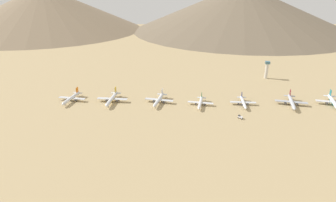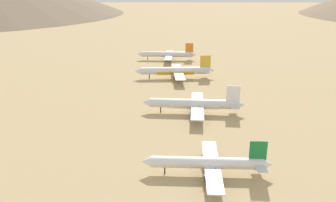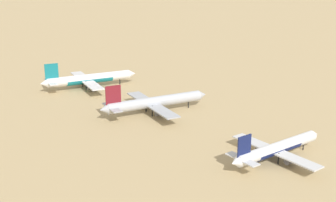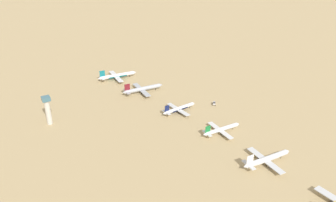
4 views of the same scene
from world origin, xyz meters
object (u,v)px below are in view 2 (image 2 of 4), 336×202
Objects in this scene: parked_jet_1 at (176,71)px; parked_jet_2 at (194,104)px; parked_jet_0 at (168,54)px; parked_jet_3 at (209,163)px.

parked_jet_2 is at bearing 98.42° from parked_jet_1.
parked_jet_0 is 0.98× the size of parked_jet_2.
parked_jet_0 is 52.56m from parked_jet_1.
parked_jet_1 is 111.60m from parked_jet_3.
parked_jet_0 reaches higher than parked_jet_3.
parked_jet_3 is at bearing 96.11° from parked_jet_0.
parked_jet_1 is at bearing -81.58° from parked_jet_2.
parked_jet_2 reaches higher than parked_jet_3.
parked_jet_1 reaches higher than parked_jet_3.
parked_jet_3 is at bearing 95.56° from parked_jet_1.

